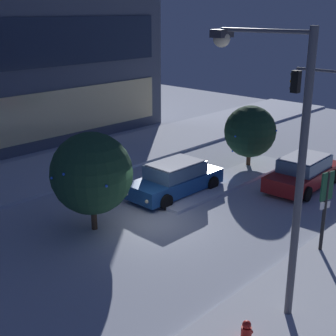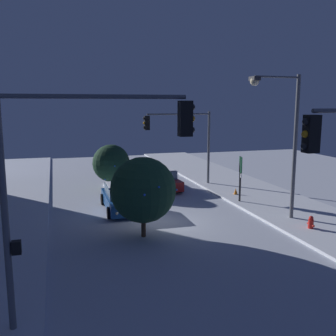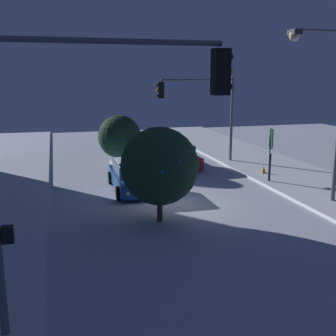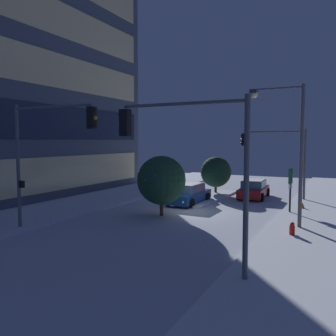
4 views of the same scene
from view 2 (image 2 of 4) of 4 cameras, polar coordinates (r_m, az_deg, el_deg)
The scene contains 13 objects.
ground at distance 19.84m, azimuth -1.65°, elevation -8.29°, with size 52.00×52.00×0.00m, color silver.
curb_strip_near at distance 23.14m, azimuth 17.97°, elevation -5.97°, with size 52.00×5.20×0.14m, color silver.
median_strip at distance 25.22m, azimuth -6.43°, elevation -4.28°, with size 9.00×1.80×0.14m, color silver.
car_near at distance 27.53m, azimuth -1.08°, elevation -1.67°, with size 4.77×2.21×1.49m.
car_far at distance 22.20m, azimuth -7.02°, elevation -4.50°, with size 4.75×2.07×1.49m.
traffic_light_corner_far_left at distance 10.30m, azimuth -12.88°, elevation 0.31°, with size 0.32×5.25×6.49m.
traffic_light_corner_near_right at distance 27.84m, azimuth 2.09°, elevation 5.18°, with size 0.32×5.13×5.56m.
street_lamp_arched at distance 20.07m, azimuth 16.94°, elevation 5.86°, with size 0.56×2.82×7.55m.
fire_hydrant at distance 19.83m, azimuth 20.67°, elevation -7.85°, with size 0.48×0.26×0.75m.
parking_info_sign at distance 23.67m, azimuth 10.82°, elevation -0.84°, with size 0.55×0.19×2.92m.
decorated_tree_median at distance 17.38m, azimuth -3.76°, elevation -3.31°, with size 3.06×3.03×3.74m.
decorated_tree_left_of_median at distance 27.23m, azimuth -8.53°, elevation 0.72°, with size 2.72×2.66×3.27m.
construction_cone at distance 25.74m, azimuth 10.13°, elevation -3.61°, with size 0.36×0.36×0.55m, color orange.
Camera 2 is at (-18.23, 4.90, 6.11)m, focal length 40.56 mm.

